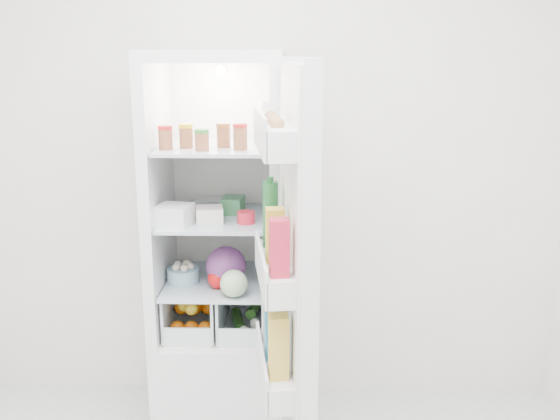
{
  "coord_description": "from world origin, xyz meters",
  "views": [
    {
      "loc": [
        0.16,
        -1.58,
        1.79
      ],
      "look_at": [
        0.09,
        0.95,
        1.15
      ],
      "focal_mm": 40.0,
      "sensor_mm": 36.0,
      "label": 1
    }
  ],
  "objects_px": {
    "refrigerator": "(222,291)",
    "red_cabbage": "(226,266)",
    "mushroom_bowl": "(183,275)",
    "fridge_door": "(291,247)"
  },
  "relations": [
    {
      "from": "refrigerator",
      "to": "red_cabbage",
      "type": "height_order",
      "value": "refrigerator"
    },
    {
      "from": "red_cabbage",
      "to": "mushroom_bowl",
      "type": "relative_size",
      "value": 1.23
    },
    {
      "from": "refrigerator",
      "to": "red_cabbage",
      "type": "relative_size",
      "value": 9.87
    },
    {
      "from": "refrigerator",
      "to": "mushroom_bowl",
      "type": "height_order",
      "value": "refrigerator"
    },
    {
      "from": "mushroom_bowl",
      "to": "red_cabbage",
      "type": "bearing_deg",
      "value": -6.37
    },
    {
      "from": "refrigerator",
      "to": "fridge_door",
      "type": "relative_size",
      "value": 1.38
    },
    {
      "from": "fridge_door",
      "to": "red_cabbage",
      "type": "bearing_deg",
      "value": 23.24
    },
    {
      "from": "red_cabbage",
      "to": "fridge_door",
      "type": "relative_size",
      "value": 0.14
    },
    {
      "from": "red_cabbage",
      "to": "fridge_door",
      "type": "height_order",
      "value": "fridge_door"
    },
    {
      "from": "red_cabbage",
      "to": "fridge_door",
      "type": "xyz_separation_m",
      "value": [
        0.3,
        -0.51,
        0.25
      ]
    }
  ]
}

